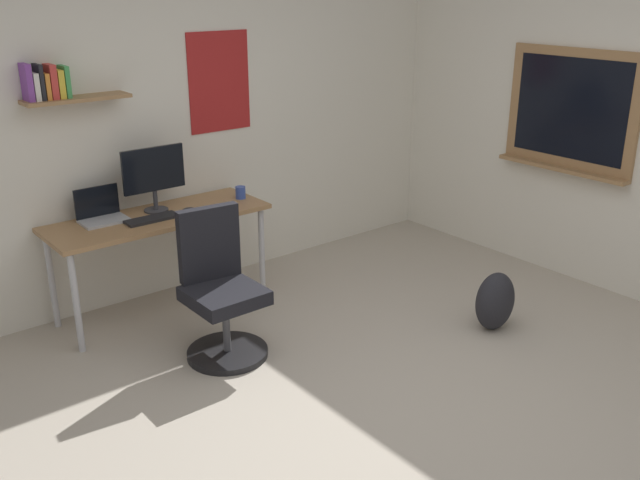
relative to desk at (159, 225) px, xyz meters
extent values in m
plane|color=#ADA393|center=(0.45, -2.09, -0.65)|extent=(5.20, 5.20, 0.00)
cube|color=silver|center=(0.45, 0.36, 0.65)|extent=(5.00, 0.10, 2.60)
cube|color=#997047|center=(-0.39, 0.21, 0.90)|extent=(0.68, 0.20, 0.02)
cube|color=#A51E1E|center=(0.73, 0.31, 0.90)|extent=(0.52, 0.01, 0.74)
cube|color=#7A3D99|center=(-0.69, 0.24, 1.03)|extent=(0.04, 0.14, 0.23)
cube|color=silver|center=(-0.64, 0.24, 1.00)|extent=(0.03, 0.14, 0.17)
cube|color=black|center=(-0.61, 0.24, 1.02)|extent=(0.02, 0.14, 0.22)
cube|color=orange|center=(-0.58, 0.24, 0.99)|extent=(0.03, 0.14, 0.16)
cube|color=#C63833|center=(-0.54, 0.24, 1.02)|extent=(0.04, 0.14, 0.22)
cube|color=gold|center=(-0.49, 0.24, 1.00)|extent=(0.04, 0.14, 0.18)
cube|color=#3D934C|center=(-0.45, 0.24, 1.01)|extent=(0.03, 0.14, 0.20)
cube|color=#997047|center=(2.83, -1.37, 0.70)|extent=(0.04, 1.10, 0.90)
cube|color=black|center=(2.82, -1.37, 0.70)|extent=(0.01, 0.94, 0.76)
cube|color=#997047|center=(2.79, -1.37, 0.23)|extent=(0.12, 1.10, 0.03)
cube|color=#997047|center=(0.00, 0.00, 0.06)|extent=(1.55, 0.57, 0.03)
cylinder|color=#B7B7BC|center=(-0.71, -0.22, -0.30)|extent=(0.04, 0.04, 0.69)
cylinder|color=#B7B7BC|center=(0.71, -0.22, -0.30)|extent=(0.04, 0.04, 0.69)
cylinder|color=#B7B7BC|center=(-0.71, 0.22, -0.30)|extent=(0.04, 0.04, 0.69)
cylinder|color=#B7B7BC|center=(0.71, 0.22, -0.30)|extent=(0.04, 0.04, 0.69)
cylinder|color=black|center=(-0.01, -0.87, -0.63)|extent=(0.52, 0.52, 0.04)
cylinder|color=#4C4C51|center=(-0.01, -0.87, -0.44)|extent=(0.05, 0.05, 0.34)
cube|color=black|center=(-0.01, -0.87, -0.23)|extent=(0.44, 0.44, 0.09)
cube|color=black|center=(0.02, -0.67, 0.06)|extent=(0.41, 0.11, 0.48)
cube|color=#ADAFB5|center=(-0.35, 0.10, 0.08)|extent=(0.31, 0.21, 0.02)
cube|color=black|center=(-0.35, 0.20, 0.20)|extent=(0.31, 0.01, 0.21)
cylinder|color=#38383D|center=(0.04, 0.10, 0.08)|extent=(0.17, 0.17, 0.01)
cylinder|color=#38383D|center=(0.04, 0.10, 0.16)|extent=(0.03, 0.03, 0.14)
cube|color=black|center=(0.04, 0.09, 0.38)|extent=(0.46, 0.02, 0.31)
cube|color=black|center=(-0.08, -0.07, 0.08)|extent=(0.37, 0.13, 0.02)
ellipsoid|color=#262628|center=(0.20, -0.07, 0.09)|extent=(0.10, 0.06, 0.03)
cylinder|color=#334CA5|center=(0.67, -0.02, 0.12)|extent=(0.08, 0.08, 0.09)
ellipsoid|color=#232328|center=(1.63, -1.70, -0.44)|extent=(0.32, 0.22, 0.41)
camera|label=1|loc=(-2.04, -4.35, 1.64)|focal=39.45mm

